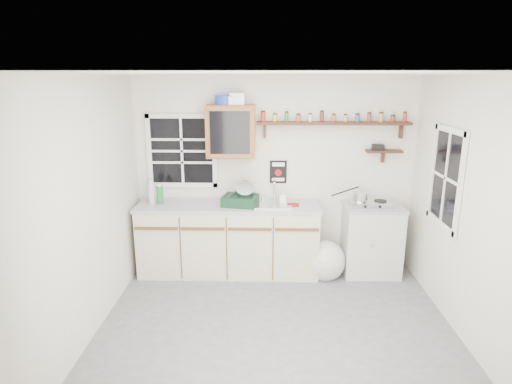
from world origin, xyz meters
TOP-DOWN VIEW (x-y plane):
  - room at (0.00, 0.00)m, footprint 3.64×3.24m
  - main_cabinet at (-0.58, 1.30)m, footprint 2.31×0.63m
  - right_cabinet at (1.25, 1.32)m, footprint 0.73×0.57m
  - sink at (-0.05, 1.30)m, footprint 0.52×0.44m
  - upper_cabinet at (-0.55, 1.44)m, footprint 0.60×0.32m
  - upper_cabinet_clutter at (-0.56, 1.44)m, footprint 0.36×0.24m
  - spice_shelf at (0.72, 1.51)m, footprint 1.91×0.18m
  - secondary_shelf at (1.36, 1.52)m, footprint 0.45×0.16m
  - warning_sign at (0.05, 1.59)m, footprint 0.22×0.02m
  - window_back at (-1.20, 1.59)m, footprint 0.93×0.03m
  - window_right at (1.79, 0.55)m, footprint 0.03×0.78m
  - water_bottles at (-1.51, 1.32)m, footprint 0.19×0.09m
  - dish_rack at (-0.41, 1.26)m, footprint 0.47×0.39m
  - soap_bottle at (0.10, 1.36)m, footprint 0.10×0.10m
  - rag at (0.23, 1.26)m, footprint 0.15×0.14m
  - hotplate at (1.20, 1.31)m, footprint 0.51×0.28m
  - saucepan at (1.07, 1.31)m, footprint 0.43×0.26m
  - trash_bag at (0.65, 1.16)m, footprint 0.46×0.42m

SIDE VIEW (x-z plane):
  - trash_bag at x=0.65m, z-range -0.04..0.49m
  - right_cabinet at x=1.25m, z-range 0.00..0.91m
  - main_cabinet at x=-0.58m, z-range 0.00..0.92m
  - rag at x=0.23m, z-range 0.92..0.94m
  - sink at x=-0.05m, z-range 0.79..1.08m
  - hotplate at x=1.20m, z-range 0.91..0.98m
  - soap_bottle at x=0.10m, z-range 0.92..1.10m
  - dish_rack at x=-0.41m, z-range 0.86..1.18m
  - saucepan at x=1.07m, z-range 0.94..1.13m
  - water_bottles at x=-1.51m, z-range 0.90..1.20m
  - room at x=0.00m, z-range -0.02..2.52m
  - warning_sign at x=0.05m, z-range 1.13..1.43m
  - window_right at x=1.79m, z-range 0.91..1.99m
  - window_back at x=-1.20m, z-range 1.06..2.04m
  - secondary_shelf at x=1.36m, z-range 1.46..1.69m
  - upper_cabinet at x=-0.55m, z-range 1.50..2.15m
  - spice_shelf at x=0.72m, z-range 1.76..2.10m
  - upper_cabinet_clutter at x=-0.56m, z-range 2.14..2.28m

